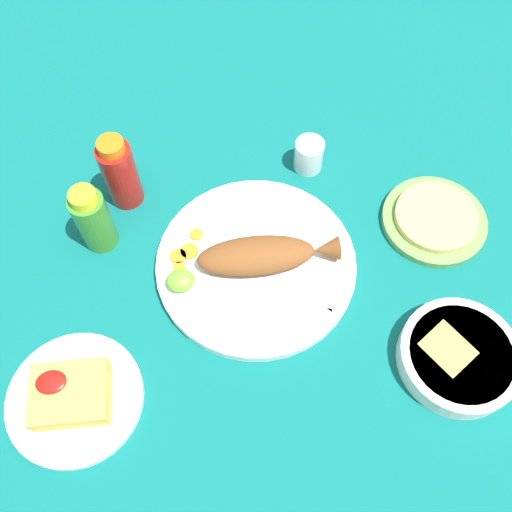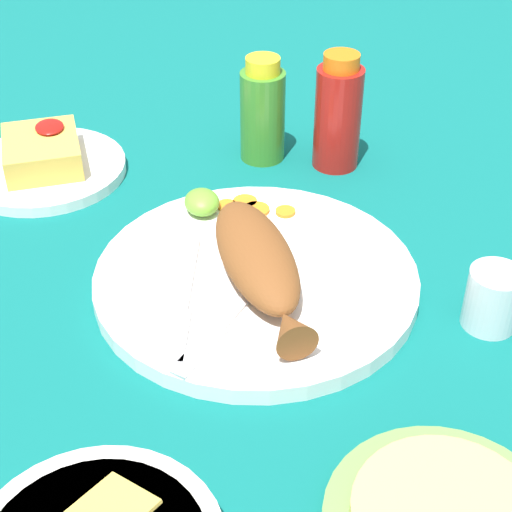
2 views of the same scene
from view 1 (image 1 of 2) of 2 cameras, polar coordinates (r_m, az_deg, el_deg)
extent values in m
plane|color=#0C605B|center=(0.95, 0.00, -1.10)|extent=(4.00, 4.00, 0.00)
cylinder|color=white|center=(0.94, 0.00, -0.85)|extent=(0.33, 0.33, 0.02)
ellipsoid|color=brown|center=(0.91, 0.00, 0.05)|extent=(0.19, 0.07, 0.04)
cone|color=brown|center=(0.93, 7.02, 0.70)|extent=(0.04, 0.04, 0.04)
cube|color=silver|center=(0.93, 2.21, -1.15)|extent=(0.09, 0.09, 0.00)
cube|color=silver|center=(0.91, 6.81, -4.44)|extent=(0.06, 0.06, 0.00)
cube|color=silver|center=(0.90, -0.43, -4.29)|extent=(0.11, 0.04, 0.00)
cube|color=silver|center=(0.90, 5.37, -5.41)|extent=(0.07, 0.04, 0.00)
cylinder|color=orange|center=(0.96, -6.01, 2.15)|extent=(0.02, 0.02, 0.00)
cylinder|color=orange|center=(0.95, -6.67, 0.50)|extent=(0.03, 0.03, 0.00)
cylinder|color=orange|center=(0.94, -7.81, -0.03)|extent=(0.03, 0.03, 0.00)
cylinder|color=orange|center=(0.93, -7.66, -1.36)|extent=(0.02, 0.02, 0.00)
ellipsoid|color=#6BB233|center=(0.91, -7.55, -2.47)|extent=(0.05, 0.04, 0.03)
cylinder|color=#B21914|center=(1.00, -13.39, 7.90)|extent=(0.06, 0.06, 0.13)
cylinder|color=orange|center=(0.94, -14.32, 10.56)|extent=(0.04, 0.04, 0.02)
cylinder|color=#3D8428|center=(0.96, -15.89, 3.37)|extent=(0.06, 0.06, 0.12)
cylinder|color=yellow|center=(0.91, -16.92, 5.63)|extent=(0.04, 0.04, 0.02)
cylinder|color=silver|center=(1.04, 5.29, 10.01)|extent=(0.05, 0.05, 0.06)
cylinder|color=white|center=(1.06, 5.22, 9.44)|extent=(0.04, 0.04, 0.03)
cylinder|color=white|center=(0.90, -17.62, -13.44)|extent=(0.20, 0.20, 0.01)
cube|color=gold|center=(0.88, -18.07, -13.00)|extent=(0.11, 0.09, 0.04)
ellipsoid|color=#AD140F|center=(0.87, -19.82, -11.79)|extent=(0.04, 0.04, 0.01)
cylinder|color=white|center=(0.92, 19.57, -9.50)|extent=(0.18, 0.18, 0.04)
cylinder|color=olive|center=(0.91, 19.79, -9.25)|extent=(0.15, 0.15, 0.01)
cube|color=gold|center=(0.89, 18.06, -9.36)|extent=(0.10, 0.10, 0.02)
cylinder|color=#6B9E4C|center=(1.03, 17.37, 3.38)|extent=(0.18, 0.18, 0.01)
cylinder|color=#E0C666|center=(1.02, 17.56, 3.77)|extent=(0.14, 0.14, 0.01)
camera|label=2|loc=(0.78, 53.60, 9.63)|focal=55.00mm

